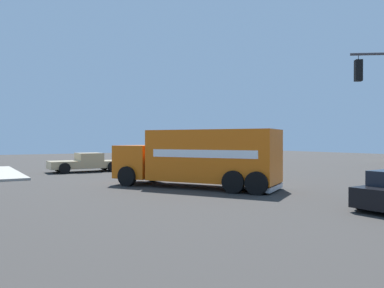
% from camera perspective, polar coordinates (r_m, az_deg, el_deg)
% --- Properties ---
extents(ground_plane, '(100.00, 100.00, 0.00)m').
position_cam_1_polar(ground_plane, '(19.44, 2.08, -6.28)').
color(ground_plane, '#33302D').
extents(delivery_truck, '(8.36, 6.52, 2.82)m').
position_cam_1_polar(delivery_truck, '(18.43, 1.14, -2.05)').
color(delivery_truck, orange).
rests_on(delivery_truck, ground).
extents(pickup_tan, '(2.31, 5.23, 1.38)m').
position_cam_1_polar(pickup_tan, '(28.70, -15.78, -2.63)').
color(pickup_tan, tan).
rests_on(pickup_tan, ground).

